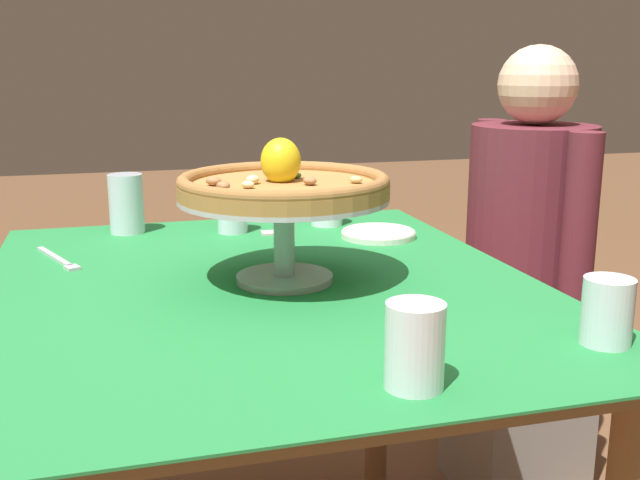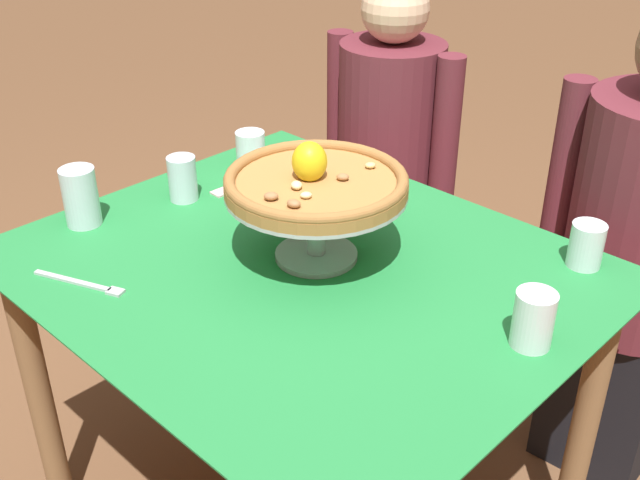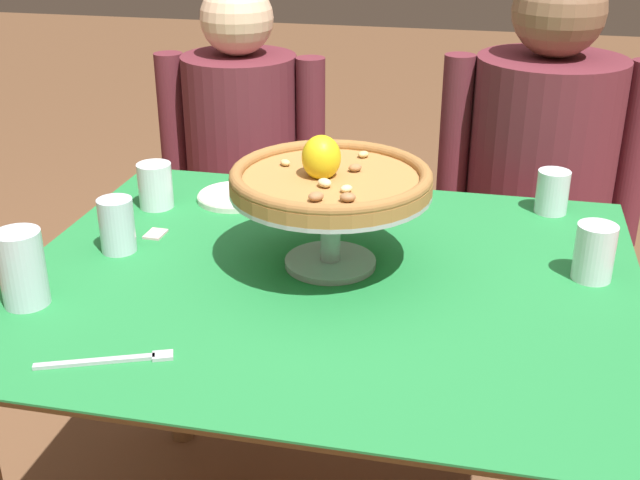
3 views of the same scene
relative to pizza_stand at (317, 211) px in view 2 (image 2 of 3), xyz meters
The scene contains 12 objects.
dining_table 0.23m from the pizza_stand, 91.38° to the right, with size 1.15×0.97×0.77m.
pizza_stand is the anchor object (origin of this frame).
pizza 0.07m from the pizza_stand, 163.34° to the right, with size 0.37×0.37×0.10m.
water_glass_back_left 0.49m from the pizza_stand, 155.00° to the left, with size 0.08×0.08×0.10m.
water_glass_side_right 0.49m from the pizza_stand, ahead, with size 0.07×0.07×0.11m.
water_glass_front_left 0.55m from the pizza_stand, 151.72° to the right, with size 0.08×0.08×0.14m.
water_glass_back_right 0.56m from the pizza_stand, 41.02° to the left, with size 0.07×0.07×0.10m.
water_glass_side_left 0.43m from the pizza_stand, behind, with size 0.07×0.07×0.11m.
side_plate 0.41m from the pizza_stand, 135.27° to the left, with size 0.17×0.17×0.02m.
dinner_fork 0.49m from the pizza_stand, 122.89° to the right, with size 0.20×0.09×0.01m.
sugar_packet 0.40m from the pizza_stand, behind, with size 0.05×0.04×0.01m, color beige.
diner_left 0.90m from the pizza_stand, 119.10° to the left, with size 0.47×0.34×1.19m.
Camera 2 is at (0.98, -0.96, 1.61)m, focal length 43.32 mm.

